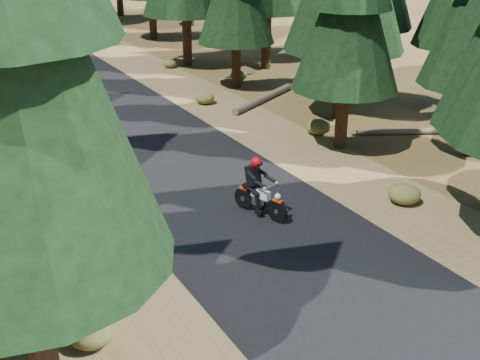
# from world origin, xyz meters

# --- Properties ---
(ground) EXTENTS (120.00, 120.00, 0.00)m
(ground) POSITION_xyz_m (0.00, 0.00, 0.00)
(ground) COLOR #4D391B
(ground) RESTS_ON ground
(road) EXTENTS (6.00, 100.00, 0.01)m
(road) POSITION_xyz_m (0.00, 5.00, 0.01)
(road) COLOR black
(road) RESTS_ON ground
(shoulder_l) EXTENTS (3.20, 100.00, 0.01)m
(shoulder_l) POSITION_xyz_m (-4.60, 5.00, 0.00)
(shoulder_l) COLOR brown
(shoulder_l) RESTS_ON ground
(shoulder_r) EXTENTS (3.20, 100.00, 0.01)m
(shoulder_r) POSITION_xyz_m (4.60, 5.00, 0.00)
(shoulder_r) COLOR brown
(shoulder_r) RESTS_ON ground
(log_near) EXTENTS (4.59, 2.69, 0.32)m
(log_near) POSITION_xyz_m (6.75, 11.06, 0.16)
(log_near) COLOR #4C4233
(log_near) RESTS_ON ground
(log_far) EXTENTS (3.22, 1.86, 0.24)m
(log_far) POSITION_xyz_m (9.04, 4.41, 0.12)
(log_far) COLOR #4C4233
(log_far) RESTS_ON ground
(understory_shrubs) EXTENTS (15.18, 30.34, 0.59)m
(understory_shrubs) POSITION_xyz_m (0.69, 6.27, 0.27)
(understory_shrubs) COLOR #474C1E
(understory_shrubs) RESTS_ON ground
(rider_lead) EXTENTS (1.17, 2.06, 1.76)m
(rider_lead) POSITION_xyz_m (0.49, 1.17, 0.59)
(rider_lead) COLOR silver
(rider_lead) RESTS_ON road
(rider_follow) EXTENTS (0.97, 2.09, 1.79)m
(rider_follow) POSITION_xyz_m (-2.40, 7.88, 0.60)
(rider_follow) COLOR maroon
(rider_follow) RESTS_ON road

